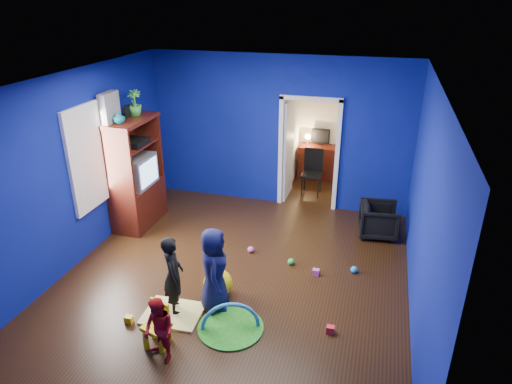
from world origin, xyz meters
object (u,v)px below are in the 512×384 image
(crt_tv, at_px, (137,171))
(study_desk, at_px, (318,162))
(child_navy, at_px, (214,270))
(toddler_red, at_px, (159,331))
(tv_armoire, at_px, (135,173))
(kid_chair, at_px, (157,328))
(play_mat, at_px, (231,327))
(armchair, at_px, (379,220))
(hopper_ball, at_px, (218,283))
(folding_chair, at_px, (312,174))
(child_black, at_px, (173,275))
(vase, at_px, (119,117))

(crt_tv, xyz_separation_m, study_desk, (2.78, 3.06, -0.65))
(child_navy, bearing_deg, toddler_red, 145.76)
(tv_armoire, bearing_deg, toddler_red, -57.49)
(child_navy, xyz_separation_m, kid_chair, (-0.42, -0.86, -0.34))
(tv_armoire, xyz_separation_m, play_mat, (2.52, -2.29, -0.97))
(toddler_red, xyz_separation_m, crt_tv, (-1.87, 3.00, 0.61))
(armchair, bearing_deg, kid_chair, 138.52)
(hopper_ball, xyz_separation_m, folding_chair, (0.69, 3.79, 0.26))
(tv_armoire, bearing_deg, study_desk, 47.42)
(child_black, bearing_deg, folding_chair, -45.57)
(tv_armoire, xyz_separation_m, kid_chair, (1.76, -2.80, -0.73))
(child_black, bearing_deg, kid_chair, 155.03)
(study_desk, height_order, folding_chair, folding_chair)
(child_black, xyz_separation_m, kid_chair, (0.07, -0.66, -0.31))
(crt_tv, bearing_deg, toddler_red, -58.03)
(folding_chair, bearing_deg, toddler_red, -100.07)
(child_black, relative_size, toddler_red, 1.34)
(child_navy, relative_size, tv_armoire, 0.60)
(tv_armoire, distance_m, study_desk, 4.21)
(armchair, relative_size, study_desk, 0.73)
(child_navy, xyz_separation_m, crt_tv, (-2.14, 1.93, 0.43))
(child_navy, relative_size, play_mat, 1.41)
(armchair, bearing_deg, tv_armoire, 93.05)
(vase, relative_size, folding_chair, 0.22)
(child_navy, height_order, kid_chair, child_navy)
(vase, bearing_deg, study_desk, 50.08)
(child_black, distance_m, crt_tv, 2.74)
(kid_chair, relative_size, play_mat, 0.59)
(vase, relative_size, crt_tv, 0.29)
(play_mat, xyz_separation_m, folding_chair, (0.30, 4.39, 0.45))
(tv_armoire, bearing_deg, play_mat, -42.27)
(child_black, distance_m, child_navy, 0.53)
(armchair, distance_m, study_desk, 2.76)
(child_navy, height_order, tv_armoire, tv_armoire)
(toddler_red, xyz_separation_m, study_desk, (0.91, 6.06, -0.04))
(kid_chair, bearing_deg, tv_armoire, 138.43)
(toddler_red, bearing_deg, armchair, 87.69)
(folding_chair, bearing_deg, child_navy, -98.94)
(play_mat, bearing_deg, toddler_red, -130.50)
(folding_chair, bearing_deg, vase, -139.50)
(crt_tv, bearing_deg, folding_chair, 37.17)
(kid_chair, relative_size, study_desk, 0.57)
(child_black, bearing_deg, armchair, -72.60)
(armchair, relative_size, kid_chair, 1.29)
(hopper_ball, xyz_separation_m, kid_chair, (-0.37, -1.11, 0.05))
(vase, xyz_separation_m, kid_chair, (1.76, -2.50, -1.81))
(toddler_red, bearing_deg, hopper_ball, 110.26)
(play_mat, bearing_deg, armchair, 60.14)
(hopper_ball, distance_m, play_mat, 0.74)
(tv_armoire, relative_size, hopper_ball, 4.85)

